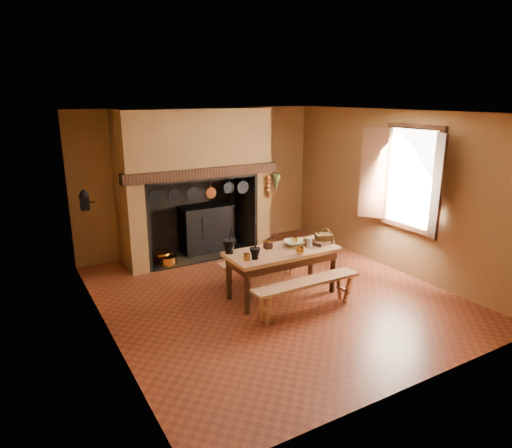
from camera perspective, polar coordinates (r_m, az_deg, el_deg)
The scene contains 28 objects.
floor at distance 7.29m, azimuth 2.08°, elevation -8.78°, with size 5.50×5.50×0.00m, color brown.
ceiling at distance 6.63m, azimuth 2.33°, elevation 13.81°, with size 5.50×5.50×0.00m, color silver.
back_wall at distance 9.21m, azimuth -6.96°, elevation 5.52°, with size 5.00×0.02×2.80m, color brown.
wall_left at distance 5.93m, azimuth -18.74°, elevation -1.03°, with size 0.02×5.50×2.80m, color brown.
wall_right at distance 8.39m, azimuth 16.86°, elevation 3.94°, with size 0.02×5.50×2.80m, color brown.
wall_front at distance 4.83m, azimuth 19.88°, elevation -4.95°, with size 5.00×0.02×2.80m, color brown.
chimney_breast at distance 8.63m, azimuth -7.73°, elevation 7.57°, with size 2.95×0.96×2.80m.
iron_range at distance 9.14m, azimuth -6.26°, elevation -0.45°, with size 1.12×0.55×1.60m.
hearth_pans at distance 8.72m, azimuth -11.65°, elevation -4.20°, with size 0.51×0.62×0.20m.
hanging_pans at distance 8.24m, azimuth -6.54°, elevation 4.03°, with size 1.92×0.29×0.27m.
onion_string at distance 8.84m, azimuth 1.52°, elevation 4.73°, with size 0.12×0.10×0.46m, color #AF5A20, non-canonical shape.
herb_bunch at distance 8.92m, azimuth 2.52°, elevation 5.15°, with size 0.20×0.20×0.35m, color brown.
window at distance 7.96m, azimuth 18.35°, elevation 5.40°, with size 0.39×1.75×1.76m.
wall_coffee_mill at distance 7.40m, azimuth -20.68°, elevation 2.98°, with size 0.23×0.16×0.31m.
work_table at distance 7.02m, azimuth 3.28°, elevation -4.16°, with size 1.74×0.77×0.75m.
bench_front at distance 6.64m, azimuth 6.31°, elevation -8.02°, with size 1.71×0.30×0.48m.
bench_back at distance 7.68m, azimuth 0.48°, elevation -4.96°, with size 1.46×0.26×0.41m.
mortar_large at distance 6.81m, azimuth -3.37°, elevation -2.70°, with size 0.21×0.21×0.36m.
mortar_small at distance 6.57m, azimuth -0.14°, elevation -3.64°, with size 0.16×0.16×0.28m.
coffee_grinder at distance 7.02m, azimuth 1.50°, elevation -2.55°, with size 0.16×0.13×0.18m.
brass_mug_a at distance 6.53m, azimuth -1.18°, elevation -4.14°, with size 0.09×0.09×0.10m, color #B47529.
brass_mug_b at distance 7.32m, azimuth 4.90°, elevation -2.01°, with size 0.08×0.08×0.09m, color #B47529.
mixing_bowl at distance 7.19m, azimuth 4.82°, elevation -2.38°, with size 0.32×0.32×0.08m, color beige.
stoneware_crock at distance 7.18m, azimuth 6.32°, elevation -2.24°, with size 0.10×0.10×0.13m, color #4E321D.
glass_jar at distance 7.11m, azimuth 6.68°, elevation -2.32°, with size 0.09×0.09×0.16m, color beige.
wicker_basket at distance 7.36m, azimuth 8.48°, elevation -1.74°, with size 0.31×0.27×0.25m.
wooden_tray at distance 7.33m, azimuth 8.23°, elevation -2.21°, with size 0.35×0.25×0.06m, color #361D11.
brass_cup at distance 6.79m, azimuth 5.53°, elevation -3.41°, with size 0.13×0.13×0.10m, color #B47529.
Camera 1 is at (-3.53, -5.60, 3.04)m, focal length 32.00 mm.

